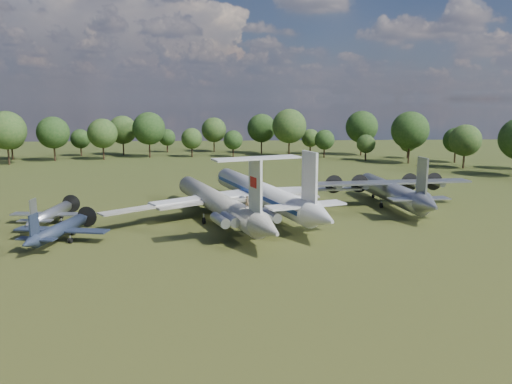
{
  "coord_description": "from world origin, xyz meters",
  "views": [
    {
      "loc": [
        7.26,
        -75.08,
        18.46
      ],
      "look_at": [
        11.43,
        -3.17,
        5.0
      ],
      "focal_mm": 35.0,
      "sensor_mm": 36.0,
      "label": 1
    }
  ],
  "objects_px": {
    "tu104_jet": "(261,197)",
    "small_prop_west": "(60,233)",
    "an12_transport": "(391,195)",
    "person_on_il62": "(247,202)",
    "small_prop_northwest": "(52,216)",
    "il62_airliner": "(217,206)"
  },
  "relations": [
    {
      "from": "an12_transport",
      "to": "small_prop_west",
      "type": "height_order",
      "value": "an12_transport"
    },
    {
      "from": "an12_transport",
      "to": "person_on_il62",
      "type": "xyz_separation_m",
      "value": [
        -25.83,
        -19.82,
        3.12
      ]
    },
    {
      "from": "small_prop_west",
      "to": "person_on_il62",
      "type": "relative_size",
      "value": 10.97
    },
    {
      "from": "tu104_jet",
      "to": "an12_transport",
      "type": "relative_size",
      "value": 1.52
    },
    {
      "from": "small_prop_west",
      "to": "person_on_il62",
      "type": "distance_m",
      "value": 24.84
    },
    {
      "from": "small_prop_west",
      "to": "small_prop_northwest",
      "type": "relative_size",
      "value": 1.01
    },
    {
      "from": "small_prop_west",
      "to": "an12_transport",
      "type": "bearing_deg",
      "value": 32.45
    },
    {
      "from": "tu104_jet",
      "to": "person_on_il62",
      "type": "distance_m",
      "value": 18.11
    },
    {
      "from": "il62_airliner",
      "to": "small_prop_west",
      "type": "xyz_separation_m",
      "value": [
        -20.27,
        -10.98,
        -0.98
      ]
    },
    {
      "from": "tu104_jet",
      "to": "an12_transport",
      "type": "height_order",
      "value": "tu104_jet"
    },
    {
      "from": "an12_transport",
      "to": "small_prop_west",
      "type": "xyz_separation_m",
      "value": [
        -50.33,
        -19.0,
        -0.88
      ]
    },
    {
      "from": "small_prop_northwest",
      "to": "person_on_il62",
      "type": "relative_size",
      "value": 10.82
    },
    {
      "from": "an12_transport",
      "to": "small_prop_northwest",
      "type": "height_order",
      "value": "an12_transport"
    },
    {
      "from": "person_on_il62",
      "to": "tu104_jet",
      "type": "bearing_deg",
      "value": -111.52
    },
    {
      "from": "tu104_jet",
      "to": "an12_transport",
      "type": "xyz_separation_m",
      "value": [
        22.86,
        2.17,
        -0.33
      ]
    },
    {
      "from": "tu104_jet",
      "to": "person_on_il62",
      "type": "height_order",
      "value": "person_on_il62"
    },
    {
      "from": "il62_airliner",
      "to": "person_on_il62",
      "type": "height_order",
      "value": "person_on_il62"
    },
    {
      "from": "il62_airliner",
      "to": "tu104_jet",
      "type": "distance_m",
      "value": 9.28
    },
    {
      "from": "tu104_jet",
      "to": "small_prop_west",
      "type": "xyz_separation_m",
      "value": [
        -27.47,
        -16.83,
        -1.21
      ]
    },
    {
      "from": "il62_airliner",
      "to": "small_prop_west",
      "type": "relative_size",
      "value": 2.67
    },
    {
      "from": "an12_transport",
      "to": "small_prop_northwest",
      "type": "relative_size",
      "value": 1.93
    },
    {
      "from": "an12_transport",
      "to": "small_prop_northwest",
      "type": "bearing_deg",
      "value": -175.61
    }
  ]
}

